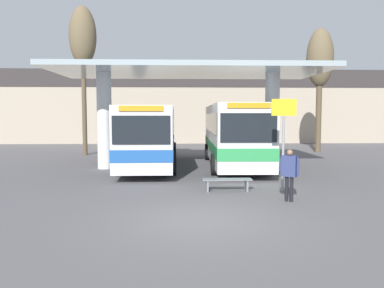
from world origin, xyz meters
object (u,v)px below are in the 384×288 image
transit_bus_left_bay (151,133)px  poplar_tree_behind_left (83,39)px  waiting_bench_near_pillar (227,182)px  pedestrian_waiting (289,170)px  transit_bus_center_bay (233,132)px  poplar_tree_behind_right (320,61)px  info_sign_platform (284,126)px

transit_bus_left_bay → poplar_tree_behind_left: size_ratio=1.13×
waiting_bench_near_pillar → pedestrian_waiting: 2.53m
transit_bus_center_bay → poplar_tree_behind_right: bearing=-133.7°
transit_bus_left_bay → waiting_bench_near_pillar: bearing=113.8°
poplar_tree_behind_left → poplar_tree_behind_right: (16.98, 1.33, -1.18)m
transit_bus_left_bay → info_sign_platform: size_ratio=3.46×
transit_bus_left_bay → transit_bus_center_bay: size_ratio=1.12×
transit_bus_center_bay → info_sign_platform: (0.80, -6.86, 0.53)m
waiting_bench_near_pillar → poplar_tree_behind_right: poplar_tree_behind_right is taller
pedestrian_waiting → poplar_tree_behind_right: (6.93, 15.91, 5.75)m
info_sign_platform → transit_bus_left_bay: bearing=125.9°
transit_bus_center_bay → info_sign_platform: size_ratio=3.09×
pedestrian_waiting → poplar_tree_behind_left: bearing=156.8°
pedestrian_waiting → info_sign_platform: bearing=113.7°
info_sign_platform → poplar_tree_behind_right: bearing=64.9°
waiting_bench_near_pillar → poplar_tree_behind_right: 17.89m
transit_bus_left_bay → poplar_tree_behind_left: 9.73m
poplar_tree_behind_right → poplar_tree_behind_left: bearing=-175.5°
waiting_bench_near_pillar → pedestrian_waiting: pedestrian_waiting is taller
waiting_bench_near_pillar → poplar_tree_behind_left: size_ratio=0.18×
transit_bus_center_bay → poplar_tree_behind_left: bearing=-31.3°
waiting_bench_near_pillar → poplar_tree_behind_left: poplar_tree_behind_left is taller
info_sign_platform → poplar_tree_behind_left: bearing=128.5°
transit_bus_center_bay → transit_bus_left_bay: bearing=-4.6°
transit_bus_center_bay → info_sign_platform: info_sign_platform is taller
transit_bus_left_bay → pedestrian_waiting: (5.06, -8.95, -0.76)m
waiting_bench_near_pillar → info_sign_platform: (2.02, -0.06, 2.02)m
transit_bus_left_bay → info_sign_platform: (5.31, -7.34, 0.59)m
transit_bus_left_bay → pedestrian_waiting: bearing=119.0°
pedestrian_waiting → poplar_tree_behind_left: 19.02m
waiting_bench_near_pillar → poplar_tree_behind_right: size_ratio=0.20×
info_sign_platform → poplar_tree_behind_right: (6.69, 14.30, 4.40)m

